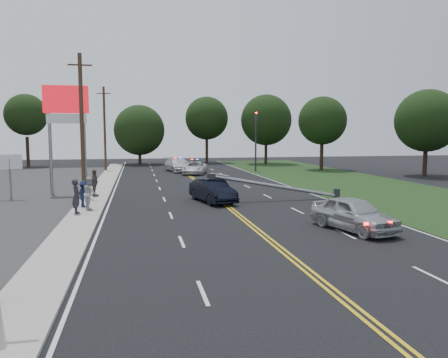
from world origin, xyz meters
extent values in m
plane|color=black|center=(0.00, 0.00, 0.00)|extent=(120.00, 120.00, 0.00)
cube|color=#A7A297|center=(-8.40, 10.00, 0.06)|extent=(1.80, 70.00, 0.12)
cube|color=black|center=(13.50, 10.00, 0.01)|extent=(12.00, 80.00, 0.01)
cube|color=gold|center=(0.00, 10.00, 0.01)|extent=(0.36, 80.00, 0.00)
cylinder|color=gray|center=(-11.70, 14.00, 3.50)|extent=(0.24, 0.24, 7.00)
cylinder|color=gray|center=(-9.30, 14.00, 3.50)|extent=(0.24, 0.24, 7.00)
cube|color=red|center=(-10.50, 14.00, 7.00)|extent=(3.20, 0.35, 2.00)
cube|color=white|center=(-10.50, 14.00, 5.60)|extent=(2.80, 0.30, 0.70)
cylinder|color=gray|center=(-14.00, 12.00, 1.40)|extent=(0.14, 0.14, 2.80)
cube|color=white|center=(-14.00, 12.00, 2.60)|extent=(1.60, 0.12, 1.00)
cylinder|color=#2D2D30|center=(8.30, 30.00, 3.50)|extent=(0.20, 0.20, 7.00)
cube|color=#2D2D30|center=(8.30, 30.00, 6.60)|extent=(0.28, 0.28, 0.90)
sphere|color=#FF0C07|center=(8.30, 29.84, 6.90)|extent=(0.22, 0.22, 0.22)
cylinder|color=#2D2D30|center=(8.10, 8.00, 0.35)|extent=(0.44, 0.44, 0.70)
cylinder|color=gray|center=(3.67, 8.00, 0.98)|extent=(8.90, 0.24, 1.80)
cube|color=#2D2D30|center=(-0.76, 8.00, 1.76)|extent=(0.55, 0.32, 0.30)
cylinder|color=#382619|center=(-9.20, 12.00, 5.00)|extent=(0.28, 0.28, 10.00)
cube|color=#382619|center=(-9.20, 12.00, 9.20)|extent=(1.60, 0.10, 0.10)
cylinder|color=#382619|center=(-9.20, 34.00, 5.00)|extent=(0.28, 0.28, 10.00)
cube|color=#382619|center=(-9.20, 34.00, 9.20)|extent=(1.60, 0.10, 0.10)
cylinder|color=black|center=(-19.98, 43.09, 2.03)|extent=(0.44, 0.44, 4.07)
sphere|color=black|center=(-19.98, 43.09, 7.01)|extent=(5.54, 5.54, 5.54)
cylinder|color=black|center=(-5.09, 45.02, 1.45)|extent=(0.44, 0.44, 2.89)
sphere|color=black|center=(-5.09, 45.02, 4.98)|extent=(7.29, 7.29, 7.29)
cylinder|color=black|center=(5.10, 46.80, 1.98)|extent=(0.44, 0.44, 3.97)
sphere|color=black|center=(5.10, 46.80, 6.83)|extent=(6.58, 6.58, 6.58)
cylinder|color=black|center=(13.22, 42.20, 1.88)|extent=(0.44, 0.44, 3.76)
sphere|color=black|center=(13.22, 42.20, 6.47)|extent=(7.44, 7.44, 7.44)
cylinder|color=black|center=(16.99, 30.80, 1.76)|extent=(0.44, 0.44, 3.53)
sphere|color=black|center=(16.99, 30.80, 6.08)|extent=(5.92, 5.92, 5.92)
cylinder|color=black|center=(24.45, 21.17, 1.70)|extent=(0.44, 0.44, 3.39)
sphere|color=black|center=(24.45, 21.17, 5.85)|extent=(6.54, 6.54, 6.54)
imported|color=black|center=(-0.63, 8.20, 0.77)|extent=(2.69, 4.93, 1.54)
imported|color=#AAAEB2|center=(4.40, -1.45, 0.79)|extent=(3.02, 4.96, 1.58)
imported|color=silver|center=(0.78, 28.14, 0.69)|extent=(3.61, 5.41, 1.38)
imported|color=silver|center=(-0.73, 31.90, 0.83)|extent=(3.33, 6.03, 1.66)
imported|color=#26262E|center=(-8.78, 4.92, 1.08)|extent=(0.47, 0.70, 1.92)
imported|color=#B3B3B8|center=(-8.20, 6.17, 1.08)|extent=(0.93, 1.08, 1.92)
imported|color=#171D3B|center=(-8.68, 7.24, 0.91)|extent=(0.84, 1.14, 1.58)
imported|color=#5B4B49|center=(-8.45, 11.67, 1.07)|extent=(0.78, 1.20, 1.90)
camera|label=1|loc=(-5.45, -19.92, 4.54)|focal=35.00mm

